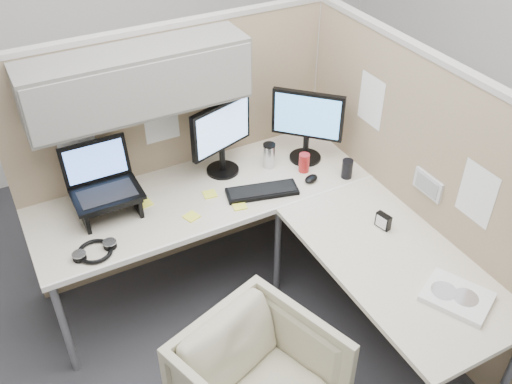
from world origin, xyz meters
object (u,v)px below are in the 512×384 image
office_chair (260,382)px  monitor_left (221,133)px  desk (270,226)px  keyboard (262,191)px

office_chair → monitor_left: (0.38, 1.19, 0.66)m
desk → keyboard: size_ratio=4.78×
office_chair → keyboard: keyboard is taller
monitor_left → office_chair: bearing=-126.0°
desk → monitor_left: size_ratio=4.29×
desk → office_chair: 0.84m
office_chair → monitor_left: monitor_left is taller
office_chair → desk: bearing=39.1°
desk → office_chair: bearing=-122.5°
office_chair → monitor_left: bearing=53.9°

